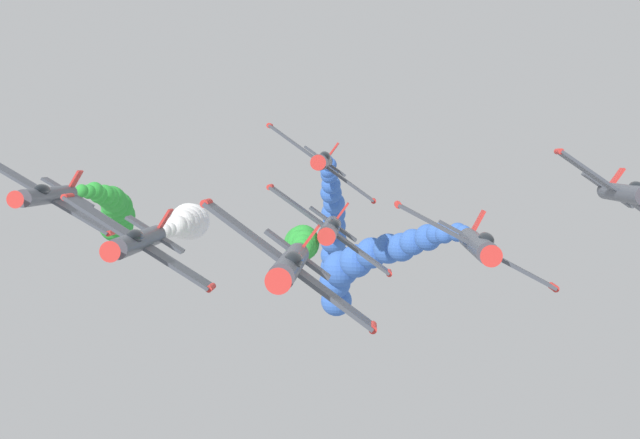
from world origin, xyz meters
TOP-DOWN VIEW (x-y plane):
  - airplane_lead at (0.59, 14.23)m, footprint 7.88×10.35m
  - smoke_trail_lead at (1.13, -1.34)m, footprint 2.45×12.91m
  - airplane_left_inner at (-8.48, 6.06)m, footprint 8.62×10.35m
  - smoke_trail_left_inner at (-3.32, -17.98)m, footprint 9.93×24.15m
  - airplane_right_inner at (9.52, 5.13)m, footprint 8.28×10.35m
  - smoke_trail_right_inner at (11.08, -17.39)m, footprint 4.51×22.22m
  - airplane_left_outer at (-0.48, -3.59)m, footprint 7.96×10.35m
  - airplane_right_outer at (-18.31, -3.03)m, footprint 8.07×10.35m
  - airplane_trailing at (17.62, -4.30)m, footprint 8.43×10.35m
  - smoke_trail_trailing at (20.60, -31.91)m, footprint 6.88×28.95m
  - airplane_high_slot at (0.46, -12.49)m, footprint 7.96×10.35m
  - smoke_trail_high_slot at (0.65, -43.02)m, footprint 3.54×32.59m

SIDE VIEW (x-z plane):
  - smoke_trail_high_slot at x=0.65m, z-range 81.23..99.21m
  - smoke_trail_left_inner at x=-3.32m, z-range 89.74..96.50m
  - smoke_trail_trailing at x=20.60m, z-range 92.23..98.83m
  - smoke_trail_lead at x=1.13m, z-range 94.32..96.75m
  - smoke_trail_right_inner at x=11.08m, z-range 94.08..97.24m
  - airplane_lead at x=0.59m, z-range 93.02..99.02m
  - airplane_left_inner at x=-8.48m, z-range 93.78..98.57m
  - airplane_right_inner at x=9.52m, z-range 93.49..98.90m
  - airplane_left_outer at x=-0.48m, z-range 93.29..99.18m
  - airplane_trailing at x=17.62m, z-range 95.69..100.84m
  - airplane_right_outer at x=-18.31m, z-range 95.66..101.40m
  - airplane_high_slot at x=0.46m, z-range 97.41..103.30m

